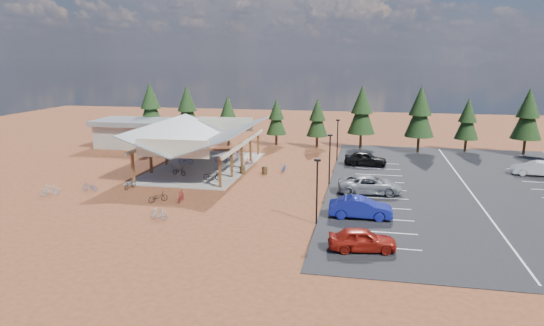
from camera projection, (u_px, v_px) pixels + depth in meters
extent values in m
plane|color=#563016|center=(277.00, 187.00, 47.98)|extent=(140.00, 140.00, 0.00)
cube|color=black|center=(468.00, 189.00, 47.33)|extent=(27.00, 44.00, 0.04)
cube|color=gray|center=(204.00, 167.00, 56.58)|extent=(10.60, 18.60, 0.10)
cube|color=brown|center=(133.00, 168.00, 49.08)|extent=(0.25, 0.25, 3.00)
cube|color=brown|center=(151.00, 160.00, 53.10)|extent=(0.25, 0.25, 3.00)
cube|color=brown|center=(166.00, 152.00, 57.12)|extent=(0.25, 0.25, 3.00)
cube|color=brown|center=(180.00, 146.00, 61.15)|extent=(0.25, 0.25, 3.00)
cube|color=brown|center=(191.00, 141.00, 65.17)|extent=(0.25, 0.25, 3.00)
cube|color=brown|center=(220.00, 172.00, 47.32)|extent=(0.25, 0.25, 3.00)
cube|color=brown|center=(232.00, 163.00, 51.35)|extent=(0.25, 0.25, 3.00)
cube|color=brown|center=(242.00, 155.00, 55.37)|extent=(0.25, 0.25, 3.00)
cube|color=brown|center=(250.00, 149.00, 59.40)|extent=(0.25, 0.25, 3.00)
cube|color=brown|center=(258.00, 143.00, 63.42)|extent=(0.25, 0.25, 3.00)
cube|color=beige|center=(163.00, 140.00, 56.88)|extent=(0.22, 18.00, 0.35)
cube|color=beige|center=(245.00, 143.00, 54.97)|extent=(0.22, 18.00, 0.35)
cube|color=slate|center=(179.00, 133.00, 56.28)|extent=(5.85, 19.40, 2.13)
cube|color=slate|center=(227.00, 134.00, 55.18)|extent=(5.85, 19.40, 2.13)
cube|color=beige|center=(172.00, 149.00, 47.13)|extent=(7.50, 0.15, 1.80)
cube|color=beige|center=(225.00, 124.00, 64.38)|extent=(7.50, 0.15, 1.80)
cube|color=#ADA593|center=(136.00, 135.00, 69.45)|extent=(10.00, 6.00, 3.20)
cube|color=slate|center=(135.00, 122.00, 69.03)|extent=(11.00, 7.00, 0.70)
cylinder|color=black|center=(317.00, 193.00, 36.91)|extent=(0.14, 0.14, 5.00)
cube|color=black|center=(318.00, 160.00, 36.37)|extent=(0.50, 0.25, 0.18)
cylinder|color=black|center=(330.00, 160.00, 48.41)|extent=(0.14, 0.14, 5.00)
cube|color=black|center=(330.00, 135.00, 47.86)|extent=(0.50, 0.25, 0.18)
cylinder|color=black|center=(337.00, 141.00, 59.91)|extent=(0.14, 0.14, 5.00)
cube|color=black|center=(338.00, 120.00, 59.36)|extent=(0.50, 0.25, 0.18)
cylinder|color=#423017|center=(265.00, 170.00, 53.21)|extent=(0.60, 0.60, 0.90)
cylinder|color=#423017|center=(243.00, 170.00, 53.18)|extent=(0.60, 0.60, 0.90)
cylinder|color=#382314|center=(152.00, 134.00, 73.64)|extent=(0.36, 0.36, 2.19)
cone|color=black|center=(151.00, 110.00, 72.84)|extent=(3.86, 3.86, 5.26)
cone|color=black|center=(150.00, 95.00, 72.37)|extent=(2.98, 2.98, 3.95)
cylinder|color=#382314|center=(188.00, 136.00, 72.05)|extent=(0.36, 0.36, 2.10)
cone|color=black|center=(187.00, 112.00, 71.28)|extent=(3.69, 3.69, 5.04)
cone|color=black|center=(187.00, 98.00, 70.83)|extent=(2.85, 2.85, 3.78)
cylinder|color=#382314|center=(228.00, 140.00, 70.19)|extent=(0.36, 0.36, 1.77)
cone|color=black|center=(228.00, 119.00, 69.54)|extent=(3.11, 3.11, 4.24)
cone|color=black|center=(228.00, 107.00, 69.17)|extent=(2.40, 2.40, 3.18)
cylinder|color=#382314|center=(276.00, 140.00, 70.47)|extent=(0.36, 0.36, 1.66)
cone|color=black|center=(276.00, 120.00, 69.87)|extent=(2.92, 2.92, 3.98)
cone|color=black|center=(276.00, 109.00, 69.51)|extent=(2.26, 2.26, 2.99)
cylinder|color=#382314|center=(317.00, 142.00, 68.53)|extent=(0.36, 0.36, 1.71)
cone|color=black|center=(317.00, 122.00, 67.90)|extent=(3.00, 3.00, 4.10)
cone|color=black|center=(318.00, 109.00, 67.54)|extent=(2.32, 2.32, 3.07)
cylinder|color=#382314|center=(361.00, 141.00, 67.97)|extent=(0.36, 0.36, 2.17)
cone|color=black|center=(362.00, 115.00, 67.18)|extent=(3.81, 3.81, 5.20)
cone|color=black|center=(362.00, 99.00, 66.71)|extent=(2.95, 2.95, 3.90)
cylinder|color=#382314|center=(418.00, 144.00, 65.17)|extent=(0.36, 0.36, 2.19)
cone|color=black|center=(420.00, 117.00, 64.37)|extent=(3.86, 3.86, 5.26)
cone|color=black|center=(421.00, 100.00, 63.90)|extent=(2.98, 2.98, 3.95)
cylinder|color=#382314|center=(465.00, 145.00, 65.64)|extent=(0.36, 0.36, 1.78)
cone|color=black|center=(467.00, 123.00, 64.99)|extent=(3.13, 3.13, 4.26)
cone|color=black|center=(468.00, 110.00, 64.61)|extent=(2.42, 2.42, 3.20)
cylinder|color=#382314|center=(524.00, 147.00, 63.49)|extent=(0.36, 0.36, 2.15)
cone|color=black|center=(527.00, 119.00, 62.71)|extent=(3.79, 3.79, 5.17)
cone|color=black|center=(529.00, 102.00, 62.25)|extent=(2.93, 2.93, 3.87)
imported|color=black|center=(179.00, 171.00, 52.36)|extent=(1.79, 1.03, 0.89)
imported|color=#969A9F|center=(169.00, 167.00, 54.45)|extent=(1.54, 0.55, 0.91)
imported|color=#183A9F|center=(186.00, 160.00, 57.93)|extent=(1.81, 0.63, 0.95)
imported|color=maroon|center=(203.00, 150.00, 63.89)|extent=(1.52, 0.57, 0.89)
imported|color=black|center=(212.00, 175.00, 50.24)|extent=(1.92, 0.79, 0.98)
imported|color=#919599|center=(220.00, 165.00, 54.94)|extent=(1.61, 0.48, 0.96)
imported|color=navy|center=(221.00, 158.00, 58.95)|extent=(1.90, 1.10, 0.94)
imported|color=maroon|center=(235.00, 153.00, 62.14)|extent=(1.63, 0.59, 0.96)
imported|color=black|center=(130.00, 185.00, 47.24)|extent=(0.90, 1.74, 0.87)
imported|color=#94979C|center=(50.00, 190.00, 45.07)|extent=(1.71, 1.29, 1.03)
imported|color=navy|center=(90.00, 187.00, 46.55)|extent=(1.68, 0.73, 0.86)
imported|color=maroon|center=(181.00, 196.00, 43.07)|extent=(0.74, 1.85, 1.08)
imported|color=black|center=(158.00, 197.00, 42.97)|extent=(1.69, 1.71, 0.93)
imported|color=#989BA1|center=(159.00, 214.00, 38.42)|extent=(1.59, 0.61, 0.93)
imported|color=#214C8E|center=(284.00, 168.00, 54.33)|extent=(0.66, 1.83, 0.96)
imported|color=maroon|center=(249.00, 162.00, 57.43)|extent=(1.11, 1.60, 0.94)
imported|color=maroon|center=(362.00, 239.00, 32.08)|extent=(4.71, 2.48, 1.53)
imported|color=navy|center=(361.00, 208.00, 38.59)|extent=(5.04, 1.80, 1.66)
imported|color=gray|center=(370.00, 185.00, 45.52)|extent=(6.23, 3.34, 1.66)
imported|color=black|center=(365.00, 159.00, 57.18)|extent=(5.00, 2.18, 1.68)
imported|color=silver|center=(536.00, 168.00, 52.34)|extent=(4.91, 2.14, 1.57)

